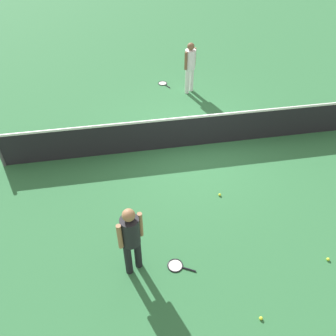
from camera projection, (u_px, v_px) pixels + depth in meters
ground_plane at (192, 145)px, 9.95m from camera, size 40.00×40.00×0.00m
court_net at (193, 131)px, 9.61m from camera, size 10.09×0.09×1.07m
player_near_side at (131, 236)px, 6.35m from camera, size 0.50×0.46×1.70m
player_far_side at (190, 64)px, 11.49m from camera, size 0.48×0.48×1.70m
tennis_racket_near_player at (177, 266)px, 7.05m from camera, size 0.59×0.43×0.03m
tennis_racket_far_player at (163, 84)px, 12.56m from camera, size 0.42×0.60×0.03m
tennis_ball_near_player at (328, 259)px, 7.14m from camera, size 0.07×0.07×0.07m
tennis_ball_by_net at (220, 195)px, 8.48m from camera, size 0.07×0.07×0.07m
tennis_ball_midcourt at (261, 318)px, 6.24m from camera, size 0.07×0.07×0.07m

